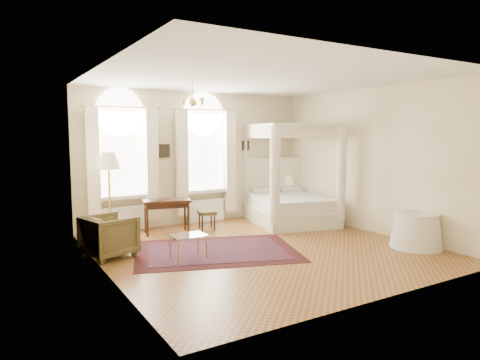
# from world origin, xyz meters

# --- Properties ---
(ground) EXTENTS (6.00, 6.00, 0.00)m
(ground) POSITION_xyz_m (0.00, 0.00, 0.00)
(ground) COLOR #945E2B
(ground) RESTS_ON ground
(room_walls) EXTENTS (6.00, 6.00, 6.00)m
(room_walls) POSITION_xyz_m (0.00, 0.00, 1.98)
(room_walls) COLOR #F5E3BA
(room_walls) RESTS_ON ground
(window_left) EXTENTS (1.62, 0.27, 3.29)m
(window_left) POSITION_xyz_m (-1.90, 2.87, 1.49)
(window_left) COLOR white
(window_left) RESTS_ON room_walls
(window_right) EXTENTS (1.62, 0.27, 3.29)m
(window_right) POSITION_xyz_m (0.20, 2.87, 1.49)
(window_right) COLOR white
(window_right) RESTS_ON room_walls
(chandelier) EXTENTS (0.51, 0.45, 0.50)m
(chandelier) POSITION_xyz_m (-0.90, 1.20, 2.91)
(chandelier) COLOR #AF8E3A
(chandelier) RESTS_ON room_walls
(wall_pictures) EXTENTS (2.54, 0.03, 0.39)m
(wall_pictures) POSITION_xyz_m (0.09, 2.97, 1.89)
(wall_pictures) COLOR black
(wall_pictures) RESTS_ON room_walls
(canopy_bed) EXTENTS (2.33, 2.65, 2.50)m
(canopy_bed) POSITION_xyz_m (2.03, 1.77, 0.57)
(canopy_bed) COLOR beige
(canopy_bed) RESTS_ON ground
(nightstand) EXTENTS (0.49, 0.45, 0.64)m
(nightstand) POSITION_xyz_m (2.70, 2.70, 0.32)
(nightstand) COLOR #351D0E
(nightstand) RESTS_ON ground
(nightstand_lamp) EXTENTS (0.30, 0.30, 0.43)m
(nightstand_lamp) POSITION_xyz_m (2.71, 2.70, 0.93)
(nightstand_lamp) COLOR #AF8E3A
(nightstand_lamp) RESTS_ON nightstand
(writing_desk) EXTENTS (1.13, 0.76, 0.78)m
(writing_desk) POSITION_xyz_m (-1.11, 2.21, 0.66)
(writing_desk) COLOR #351D0E
(writing_desk) RESTS_ON ground
(laptop) EXTENTS (0.37, 0.30, 0.02)m
(laptop) POSITION_xyz_m (-1.34, 2.18, 0.79)
(laptop) COLOR black
(laptop) RESTS_ON writing_desk
(stool) EXTENTS (0.46, 0.46, 0.45)m
(stool) POSITION_xyz_m (-0.16, 2.09, 0.37)
(stool) COLOR #43381C
(stool) RESTS_ON ground
(armchair) EXTENTS (1.04, 1.03, 0.77)m
(armchair) POSITION_xyz_m (-2.70, 0.99, 0.39)
(armchair) COLOR #4D4121
(armchair) RESTS_ON ground
(coffee_table) EXTENTS (0.64, 0.45, 0.44)m
(coffee_table) POSITION_xyz_m (-1.51, 0.13, 0.39)
(coffee_table) COLOR silver
(coffee_table) RESTS_ON ground
(floor_lamp) EXTENTS (0.48, 0.48, 1.88)m
(floor_lamp) POSITION_xyz_m (-2.40, 2.13, 1.60)
(floor_lamp) COLOR #AF8E3A
(floor_lamp) RESTS_ON ground
(oriental_rug) EXTENTS (3.60, 3.06, 0.01)m
(oriental_rug) POSITION_xyz_m (-0.85, 0.30, 0.01)
(oriental_rug) COLOR #380D0E
(oriental_rug) RESTS_ON ground
(side_table) EXTENTS (1.01, 1.01, 0.69)m
(side_table) POSITION_xyz_m (2.70, -1.48, 0.34)
(side_table) COLOR white
(side_table) RESTS_ON ground
(book) EXTENTS (0.32, 0.35, 0.03)m
(book) POSITION_xyz_m (2.66, -1.37, 0.70)
(book) COLOR black
(book) RESTS_ON side_table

